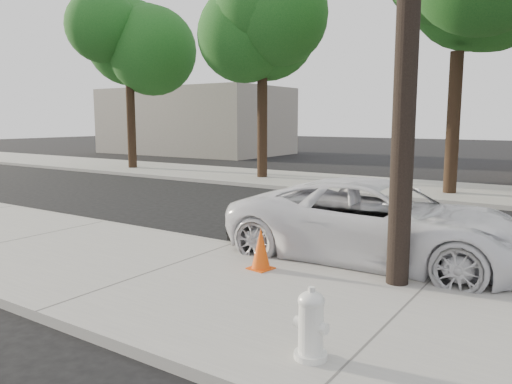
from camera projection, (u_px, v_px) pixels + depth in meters
ground at (285, 231)px, 11.96m from camera, size 120.00×120.00×0.00m
near_sidewalk at (156, 274)px, 8.41m from camera, size 90.00×4.40×0.15m
far_sidewalk at (399, 188)px, 18.94m from camera, size 90.00×5.00×0.15m
curb_near at (233, 247)px, 10.22m from camera, size 90.00×0.12×0.16m
building_far at (195, 121)px, 39.05m from camera, size 14.00×8.00×5.00m
tree_a at (129, 42)px, 25.06m from camera, size 4.65×4.50×9.00m
tree_b at (264, 35)px, 20.89m from camera, size 4.34×4.20×8.45m
police_cruiser at (379, 222)px, 9.21m from camera, size 5.71×2.80×1.56m
fire_hydrant at (311, 326)px, 5.25m from camera, size 0.38×0.36×0.74m
traffic_cone at (261, 249)px, 8.41m from camera, size 0.42×0.42×0.72m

